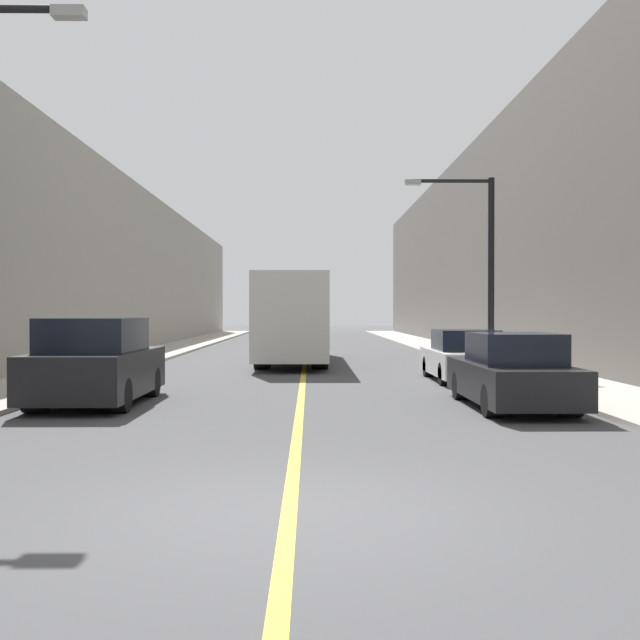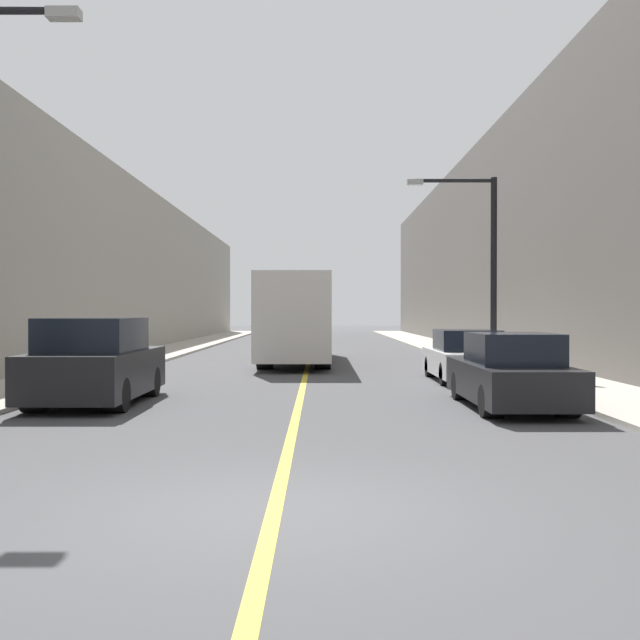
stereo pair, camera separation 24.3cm
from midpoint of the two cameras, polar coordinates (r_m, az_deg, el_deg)
name	(u,v)px [view 1 (the left image)]	position (r m, az deg, el deg)	size (l,w,h in m)	color
ground_plane	(289,513)	(7.54, -3.33, -14.45)	(200.00, 200.00, 0.00)	#474749
sidewalk_left	(166,350)	(38.04, -11.86, -2.28)	(2.75, 72.00, 0.10)	#B2AA9E
sidewalk_right	(446,350)	(37.92, 9.38, -2.28)	(2.75, 72.00, 0.10)	#B2AA9E
building_row_left	(97,267)	(38.84, -16.77, 3.87)	(4.00, 72.00, 8.37)	gray
building_row_right	(513,246)	(38.75, 14.33, 5.48)	(4.00, 72.00, 10.52)	#66605B
road_center_line	(306,351)	(37.33, -1.26, -2.39)	(0.16, 72.00, 0.01)	gold
bus	(294,317)	(29.14, -2.27, 0.22)	(2.52, 11.59, 3.27)	silver
parked_suv_left	(96,364)	(16.59, -17.08, -3.25)	(2.01, 4.50, 1.84)	black
car_right_near	(512,374)	(15.75, 14.00, -4.02)	(1.79, 4.62, 1.54)	black
car_right_mid	(464,358)	(21.62, 10.60, -2.84)	(1.84, 4.39, 1.46)	silver
street_lamp_right	(481,257)	(24.17, 11.92, 4.69)	(2.83, 0.24, 6.09)	black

